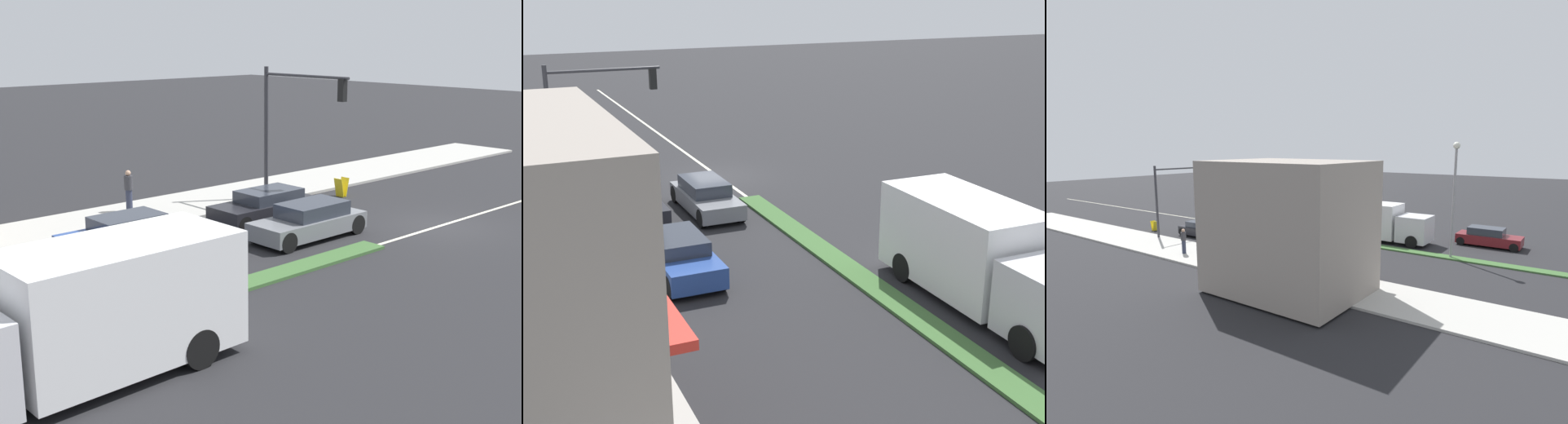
% 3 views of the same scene
% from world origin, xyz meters
% --- Properties ---
extents(ground_plane, '(160.00, 160.00, 0.00)m').
position_xyz_m(ground_plane, '(0.00, 18.00, 0.00)').
color(ground_plane, '#232326').
extents(lane_marking_center, '(0.16, 60.00, 0.01)m').
position_xyz_m(lane_marking_center, '(0.00, 0.00, 0.00)').
color(lane_marking_center, beige).
rests_on(lane_marking_center, ground).
extents(traffic_signal_main, '(4.59, 0.34, 5.60)m').
position_xyz_m(traffic_signal_main, '(6.12, 2.00, 3.90)').
color(traffic_signal_main, '#333338').
rests_on(traffic_signal_main, sidewalk_right).
extents(warning_aframe_sign, '(0.45, 0.53, 0.84)m').
position_xyz_m(warning_aframe_sign, '(5.87, -0.99, 0.43)').
color(warning_aframe_sign, yellow).
rests_on(warning_aframe_sign, ground).
extents(delivery_truck, '(2.44, 7.50, 2.87)m').
position_xyz_m(delivery_truck, '(-2.20, 16.22, 1.47)').
color(delivery_truck, silver).
rests_on(delivery_truck, ground).
extents(coupe_blue, '(1.76, 4.11, 1.29)m').
position_xyz_m(coupe_blue, '(5.00, 10.76, 0.63)').
color(coupe_blue, '#284793').
rests_on(coupe_blue, ground).
extents(sedan_dark, '(1.82, 4.36, 1.22)m').
position_xyz_m(sedan_dark, '(5.00, 4.40, 0.60)').
color(sedan_dark, black).
rests_on(sedan_dark, ground).
extents(suv_grey, '(1.77, 4.41, 1.28)m').
position_xyz_m(suv_grey, '(2.20, 4.93, 0.63)').
color(suv_grey, slate).
rests_on(suv_grey, ground).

